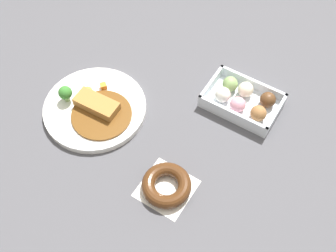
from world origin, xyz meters
TOP-DOWN VIEW (x-y plane):
  - ground_plane at (0.00, 0.00)m, footprint 1.60×1.60m
  - curry_plate at (-0.14, -0.10)m, footprint 0.27×0.27m
  - donut_box at (0.19, 0.12)m, footprint 0.20×0.13m
  - chocolate_ring_donut at (0.15, -0.20)m, footprint 0.12×0.12m

SIDE VIEW (x-z plane):
  - ground_plane at x=0.00m, z-range 0.00..0.00m
  - curry_plate at x=-0.14m, z-range -0.02..0.05m
  - chocolate_ring_donut at x=0.15m, z-range 0.00..0.03m
  - donut_box at x=0.19m, z-range 0.00..0.05m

